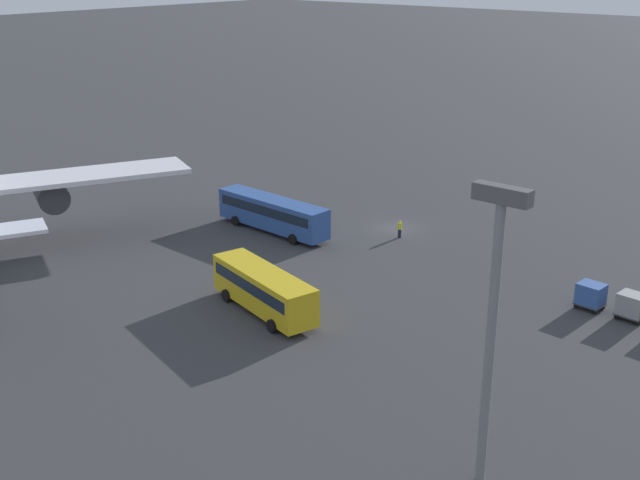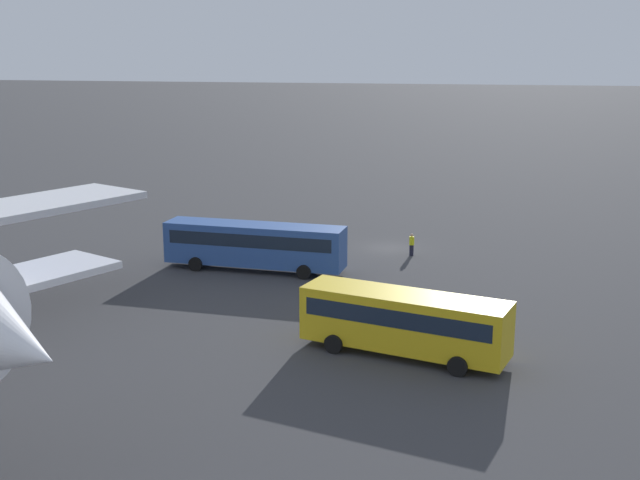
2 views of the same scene
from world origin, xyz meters
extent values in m
plane|color=#38383A|center=(0.00, 0.00, 0.00)|extent=(600.00, 600.00, 0.00)
cube|color=silver|center=(20.79, 21.18, 6.16)|extent=(13.02, 19.84, 0.44)
cylinder|color=#38383D|center=(23.15, 23.29, 4.50)|extent=(5.78, 4.72, 2.88)
cube|color=#2D5199|center=(8.60, 8.48, 1.90)|extent=(13.09, 3.17, 2.90)
cube|color=#192333|center=(8.60, 8.48, 2.41)|extent=(12.05, 3.16, 0.93)
cylinder|color=black|center=(12.68, 9.60, 0.50)|extent=(1.01, 0.35, 1.00)
cylinder|color=black|center=(12.55, 6.95, 0.50)|extent=(1.01, 0.35, 1.00)
cylinder|color=black|center=(4.64, 10.00, 0.50)|extent=(1.01, 0.35, 1.00)
cylinder|color=black|center=(4.51, 7.36, 0.50)|extent=(1.01, 0.35, 1.00)
cube|color=gold|center=(-3.67, 22.51, 1.87)|extent=(11.09, 5.32, 2.84)
cube|color=#192333|center=(-3.67, 22.51, 2.37)|extent=(10.27, 5.14, 0.91)
cylinder|color=black|center=(-0.09, 23.05, 0.50)|extent=(1.04, 0.54, 1.00)
cylinder|color=black|center=(-0.80, 20.30, 0.50)|extent=(1.04, 0.54, 1.00)
cylinder|color=black|center=(-6.54, 24.71, 0.50)|extent=(1.04, 0.54, 1.00)
cylinder|color=black|center=(-7.25, 21.96, 0.50)|extent=(1.04, 0.54, 1.00)
cylinder|color=#1E1E2D|center=(-1.92, 2.00, 0.42)|extent=(0.32, 0.32, 0.85)
cylinder|color=yellow|center=(-1.92, 2.00, 1.18)|extent=(0.38, 0.38, 0.65)
sphere|color=tan|center=(-1.92, 2.00, 1.62)|extent=(0.24, 0.24, 0.24)
cube|color=#38383D|center=(-25.50, 6.02, 0.41)|extent=(2.13, 1.85, 0.10)
cube|color=gray|center=(-25.50, 6.02, 1.26)|extent=(2.03, 1.76, 1.60)
cylinder|color=black|center=(-24.69, 6.59, 0.18)|extent=(0.37, 0.15, 0.36)
cylinder|color=black|center=(-24.80, 5.31, 0.18)|extent=(0.37, 0.15, 0.36)
cylinder|color=black|center=(-26.20, 6.72, 0.18)|extent=(0.37, 0.15, 0.36)
cube|color=#38383D|center=(-22.40, 6.10, 0.41)|extent=(2.13, 1.85, 0.10)
cube|color=#33569E|center=(-22.40, 6.10, 1.26)|extent=(2.03, 1.76, 1.60)
cylinder|color=black|center=(-21.59, 6.68, 0.18)|extent=(0.37, 0.15, 0.36)
cylinder|color=black|center=(-21.70, 5.40, 0.18)|extent=(0.37, 0.15, 0.36)
cylinder|color=black|center=(-23.11, 6.81, 0.18)|extent=(0.37, 0.15, 0.36)
cylinder|color=black|center=(-23.22, 5.53, 0.18)|extent=(0.37, 0.15, 0.36)
cylinder|color=slate|center=(-26.56, 30.34, 7.51)|extent=(0.50, 0.50, 15.02)
cube|color=#4C4C4C|center=(-26.56, 30.34, 15.42)|extent=(2.80, 0.70, 0.80)
camera|label=1|loc=(-42.63, 62.30, 25.72)|focal=45.00mm
camera|label=2|loc=(-7.79, 61.54, 15.50)|focal=45.00mm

